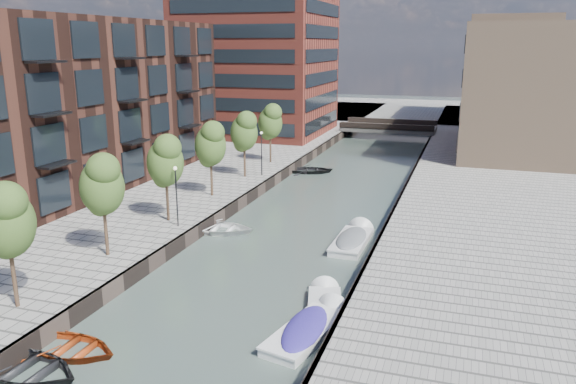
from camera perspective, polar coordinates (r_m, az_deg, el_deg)
The scene contains 27 objects.
water at distance 50.89m, azimuth 4.94°, elevation 0.05°, with size 300.00×300.00×0.00m, color #38473F.
quay_left at distance 68.34m, azimuth -25.91°, elevation 2.84°, with size 60.00×140.00×1.00m, color gray.
quay_right at distance 49.78m, azimuth 23.18°, elevation -0.86°, with size 20.00×140.00×1.00m, color gray.
quay_wall_left at distance 52.43m, azimuth -1.54°, elevation 1.10°, with size 0.25×140.00×1.00m, color #332823.
quay_wall_right at distance 49.79m, azimuth 11.80°, elevation 0.04°, with size 0.25×140.00×1.00m, color #332823.
far_closure at distance 109.23m, azimuth 12.30°, elevation 7.94°, with size 80.00×40.00×1.00m, color gray.
apartment_block at distance 49.31m, azimuth -21.30°, elevation 8.09°, with size 8.00×38.00×14.00m, color black.
tower at distance 78.24m, azimuth -3.06°, elevation 17.05°, with size 18.00×18.00×30.00m, color maroon.
tan_block_near at distance 70.30m, azimuth 22.42°, elevation 9.70°, with size 12.00×25.00×14.00m, color #97775D.
tan_block_far at distance 96.16m, azimuth 21.49°, elevation 11.47°, with size 12.00×20.00×16.00m, color #97775D.
bridge at distance 81.54m, azimuth 10.19°, elevation 6.45°, with size 13.00×6.00×1.30m.
tree_1 at distance 28.30m, azimuth -26.72°, elevation -2.42°, with size 2.50×2.50×5.95m.
tree_2 at distance 33.39m, azimuth -18.39°, elevation 0.86°, with size 2.50×2.50×5.95m.
tree_3 at distance 39.08m, azimuth -12.37°, elevation 3.23°, with size 2.50×2.50×5.95m.
tree_4 at distance 45.14m, azimuth -7.90°, elevation 4.96°, with size 2.50×2.50×5.95m.
tree_5 at distance 51.44m, azimuth -4.49°, elevation 6.26°, with size 2.50×2.50×5.95m.
tree_6 at distance 57.90m, azimuth -1.82°, elevation 7.25°, with size 2.50×2.50×5.95m.
lamp_1 at distance 38.00m, azimuth -11.28°, elevation 0.19°, with size 0.24×0.24×4.12m.
lamp_2 at distance 52.18m, azimuth -2.71°, elevation 4.41°, with size 0.24×0.24×4.12m.
sloop_0 at distance 26.05m, azimuth -25.17°, elevation -16.47°, with size 3.63×5.08×1.05m, color black.
sloop_2 at distance 26.94m, azimuth -21.29°, elevation -14.95°, with size 3.23×4.52×0.94m, color #983410.
sloop_3 at distance 40.20m, azimuth -7.04°, elevation -4.05°, with size 3.63×5.08×1.05m, color white.
sloop_4 at distance 58.29m, azimuth 2.22°, elevation 1.99°, with size 3.42×4.78×0.99m, color black.
motorboat_2 at distance 29.07m, azimuth 3.75°, elevation -11.41°, with size 2.78×5.03×1.59m.
motorboat_3 at distance 26.63m, azimuth 2.30°, elevation -13.67°, with size 3.05×5.78×1.83m.
motorboat_4 at distance 37.97m, azimuth 6.63°, elevation -4.82°, with size 2.06×5.73×1.90m.
car at distance 72.99m, azimuth 18.16°, elevation 5.25°, with size 1.73×4.29×1.46m, color gray.
Camera 1 is at (11.08, -7.96, 12.92)m, focal length 35.00 mm.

